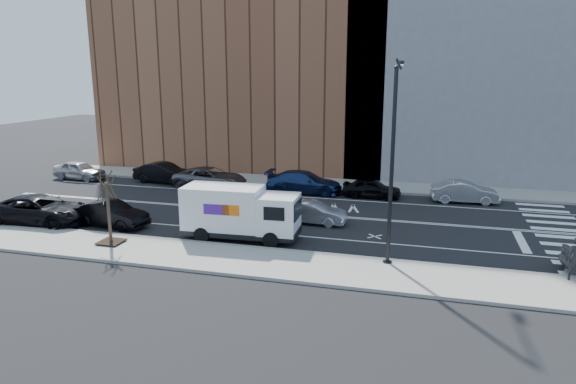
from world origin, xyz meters
The scene contains 22 objects.
ground centered at (0.00, 0.00, 0.00)m, with size 120.00×120.00×0.00m, color black.
sidewalk_near centered at (0.00, -8.80, 0.07)m, with size 44.00×3.60×0.15m, color gray.
sidewalk_far centered at (0.00, 8.80, 0.07)m, with size 44.00×3.60×0.15m, color gray.
curb_near centered at (0.00, -7.00, 0.08)m, with size 44.00×0.25×0.17m, color gray.
curb_far centered at (0.00, 7.00, 0.08)m, with size 44.00×0.25×0.17m, color gray.
crosswalk centered at (16.00, 0.00, 0.00)m, with size 3.00×14.00×0.01m, color white, non-canonical shape.
road_markings centered at (0.00, 0.00, 0.00)m, with size 40.00×8.60×0.01m, color white, non-canonical shape.
bldg_brick centered at (-8.00, 15.60, 11.00)m, with size 26.00×10.00×22.00m, color brown.
bldg_concrete centered at (12.00, 15.60, 13.00)m, with size 20.00×10.00×26.00m, color slate.
streetlight centered at (7.00, -6.91, 5.08)m, with size 0.44×4.02×9.34m.
street_tree centered at (-7.00, -8.40, 1.45)m, with size 1.20×1.20×3.75m.
fedex_van centered at (-0.95, -5.60, 1.50)m, with size 6.36×2.47×2.86m.
far_parked_a centered at (-19.20, 5.40, 0.76)m, with size 1.80×4.48×1.53m, color #A3A2A7.
far_parked_b centered at (-11.78, 6.03, 0.81)m, with size 1.70×4.89×1.61m, color black.
far_parked_c centered at (-7.46, 5.31, 0.79)m, with size 2.61×5.66×1.57m, color #55575D.
far_parked_d centered at (-0.13, 5.62, 0.81)m, with size 2.27×5.58×1.62m, color navy.
far_parked_e centered at (4.85, 5.44, 0.70)m, with size 1.65×4.09×1.40m, color black.
far_parked_f centered at (11.13, 5.72, 0.73)m, with size 1.55×4.45×1.47m, color #AEAEB3.
driving_sedan centered at (2.14, -1.73, 0.66)m, with size 1.40×4.02×1.33m, color #AFB0B4.
near_parked_rear_a centered at (-8.95, -5.41, 0.73)m, with size 1.56×4.46×1.47m, color black.
near_parked_rear_b centered at (-13.28, -5.98, 0.83)m, with size 2.76×5.99×1.66m, color black.
pedestrian centered at (14.82, -7.43, 1.09)m, with size 0.69×0.45×1.89m, color black.
Camera 1 is at (8.45, -30.25, 8.87)m, focal length 32.00 mm.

